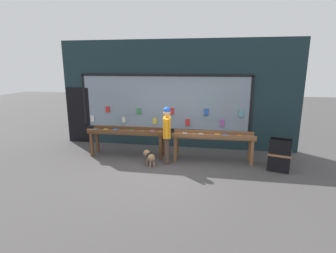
{
  "coord_description": "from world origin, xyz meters",
  "views": [
    {
      "loc": [
        1.38,
        -6.84,
        2.9
      ],
      "look_at": [
        0.01,
        0.81,
        1.09
      ],
      "focal_mm": 28.0,
      "sensor_mm": 36.0,
      "label": 1
    }
  ],
  "objects_px": {
    "person_browsing": "(167,131)",
    "display_table_right": "(213,138)",
    "sandwich_board_sign": "(280,153)",
    "display_table_left": "(127,134)",
    "small_dog": "(150,156)"
  },
  "relations": [
    {
      "from": "display_table_left",
      "to": "small_dog",
      "type": "relative_size",
      "value": 4.87
    },
    {
      "from": "person_browsing",
      "to": "sandwich_board_sign",
      "type": "xyz_separation_m",
      "value": [
        3.26,
        0.2,
        -0.58
      ]
    },
    {
      "from": "person_browsing",
      "to": "display_table_right",
      "type": "bearing_deg",
      "value": -81.07
    },
    {
      "from": "display_table_left",
      "to": "small_dog",
      "type": "bearing_deg",
      "value": -37.85
    },
    {
      "from": "display_table_right",
      "to": "sandwich_board_sign",
      "type": "distance_m",
      "value": 1.93
    },
    {
      "from": "display_table_left",
      "to": "person_browsing",
      "type": "xyz_separation_m",
      "value": [
        1.4,
        -0.45,
        0.28
      ]
    },
    {
      "from": "display_table_left",
      "to": "small_dog",
      "type": "distance_m",
      "value": 1.25
    },
    {
      "from": "display_table_left",
      "to": "display_table_right",
      "type": "xyz_separation_m",
      "value": [
        2.76,
        0.0,
        -0.02
      ]
    },
    {
      "from": "display_table_right",
      "to": "person_browsing",
      "type": "xyz_separation_m",
      "value": [
        -1.36,
        -0.45,
        0.3
      ]
    },
    {
      "from": "display_table_right",
      "to": "sandwich_board_sign",
      "type": "xyz_separation_m",
      "value": [
        1.9,
        -0.25,
        -0.28
      ]
    },
    {
      "from": "sandwich_board_sign",
      "to": "small_dog",
      "type": "bearing_deg",
      "value": -157.75
    },
    {
      "from": "display_table_right",
      "to": "small_dog",
      "type": "xyz_separation_m",
      "value": [
        -1.84,
        -0.71,
        -0.44
      ]
    },
    {
      "from": "display_table_left",
      "to": "person_browsing",
      "type": "distance_m",
      "value": 1.49
    },
    {
      "from": "display_table_right",
      "to": "small_dog",
      "type": "bearing_deg",
      "value": -158.82
    },
    {
      "from": "display_table_left",
      "to": "person_browsing",
      "type": "height_order",
      "value": "person_browsing"
    }
  ]
}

